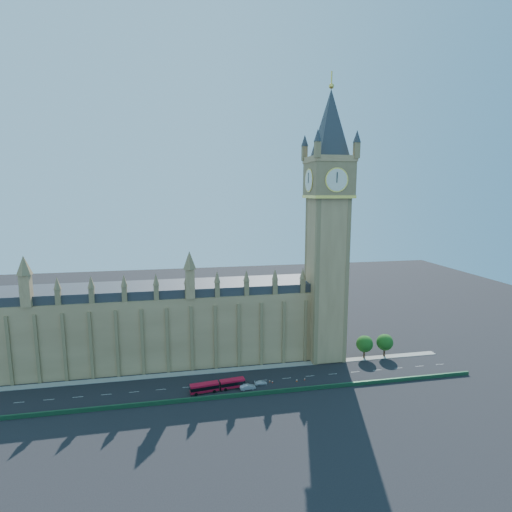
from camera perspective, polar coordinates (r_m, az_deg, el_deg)
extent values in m
plane|color=black|center=(133.13, -4.35, -17.73)|extent=(400.00, 400.00, 0.00)
cube|color=#987349|center=(148.44, -15.20, -9.90)|extent=(120.00, 20.00, 25.00)
cube|color=#2D3035|center=(144.57, -15.43, -4.65)|extent=(120.00, 18.00, 3.00)
cube|color=#987349|center=(145.00, 9.96, -3.40)|extent=(12.00, 12.00, 58.00)
cube|color=olive|center=(141.71, 10.35, 10.56)|extent=(14.00, 14.00, 12.00)
cylinder|color=silver|center=(135.07, 11.46, 10.61)|extent=(7.20, 0.30, 7.20)
cube|color=#987349|center=(142.08, 10.43, 13.38)|extent=(14.50, 14.50, 2.00)
pyramid|color=#2D3035|center=(145.67, 10.71, 22.44)|extent=(20.59, 20.59, 22.00)
sphere|color=#F2C64C|center=(145.86, 10.72, 22.74)|extent=(1.80, 1.80, 1.80)
cube|color=#1E4C2D|center=(124.93, -3.85, -19.32)|extent=(160.00, 0.60, 1.20)
cube|color=gray|center=(141.60, -4.81, -15.98)|extent=(160.00, 3.00, 0.16)
cylinder|color=#382619|center=(154.97, 15.19, -13.22)|extent=(0.70, 0.70, 4.00)
sphere|color=#154913|center=(153.69, 15.25, -12.02)|extent=(6.00, 6.00, 6.00)
sphere|color=#154913|center=(154.07, 15.48, -11.73)|extent=(4.38, 4.38, 4.38)
cylinder|color=#382619|center=(158.49, 17.86, -12.84)|extent=(0.70, 0.70, 4.00)
sphere|color=#154913|center=(157.24, 17.92, -11.65)|extent=(6.00, 6.00, 6.00)
sphere|color=#154913|center=(157.66, 18.14, -11.37)|extent=(4.38, 4.38, 4.38)
cube|color=red|center=(128.08, -7.38, -18.20)|extent=(8.86, 3.48, 2.87)
cube|color=red|center=(129.76, -3.41, -17.76)|extent=(7.91, 3.35, 2.87)
cube|color=black|center=(127.92, -7.38, -18.06)|extent=(8.91, 3.53, 1.09)
cube|color=black|center=(129.61, -3.41, -17.62)|extent=(7.96, 3.41, 1.09)
cylinder|color=black|center=(128.87, -5.49, -18.06)|extent=(1.06, 2.38, 2.30)
cylinder|color=black|center=(127.06, -8.55, -18.95)|extent=(0.99, 0.41, 0.96)
cylinder|color=black|center=(129.15, -8.74, -18.47)|extent=(0.99, 0.41, 0.96)
cylinder|color=black|center=(127.95, -5.98, -18.69)|extent=(0.99, 0.41, 0.96)
cylinder|color=black|center=(130.03, -6.22, -18.21)|extent=(0.99, 0.41, 0.96)
cylinder|color=black|center=(128.64, -4.37, -18.50)|extent=(0.99, 0.41, 0.96)
cylinder|color=black|center=(130.71, -4.64, -18.03)|extent=(0.99, 0.41, 0.96)
cylinder|color=black|center=(129.75, -2.16, -18.23)|extent=(0.99, 0.41, 0.96)
cylinder|color=black|center=(131.80, -2.46, -17.77)|extent=(0.99, 0.41, 0.96)
imported|color=#44474C|center=(131.50, -2.16, -17.69)|extent=(4.57, 1.93, 1.54)
imported|color=#A3A5AA|center=(129.15, -1.17, -18.20)|extent=(4.95, 2.09, 1.59)
imported|color=silver|center=(131.89, 0.68, -17.69)|extent=(4.11, 1.81, 1.17)
cube|color=black|center=(134.74, 5.85, -17.40)|extent=(0.52, 0.52, 0.05)
cone|color=#DA480B|center=(134.57, 5.85, -17.25)|extent=(0.57, 0.57, 0.79)
cylinder|color=white|center=(134.52, 5.85, -17.21)|extent=(0.39, 0.39, 0.14)
cube|color=black|center=(133.44, 2.36, -17.63)|extent=(0.46, 0.46, 0.04)
cone|color=#F7310D|center=(133.30, 2.36, -17.51)|extent=(0.51, 0.51, 0.67)
cylinder|color=white|center=(133.26, 2.36, -17.47)|extent=(0.33, 0.33, 0.12)
cube|color=black|center=(133.90, 1.98, -17.53)|extent=(0.46, 0.46, 0.04)
cone|color=#E24B0B|center=(133.77, 1.98, -17.42)|extent=(0.50, 0.50, 0.62)
cylinder|color=white|center=(133.73, 1.98, -17.38)|extent=(0.30, 0.30, 0.11)
cube|color=black|center=(135.93, 6.96, -17.17)|extent=(0.49, 0.49, 0.04)
cone|color=red|center=(135.79, 6.96, -17.04)|extent=(0.54, 0.54, 0.70)
cylinder|color=white|center=(135.74, 6.96, -17.00)|extent=(0.34, 0.34, 0.12)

